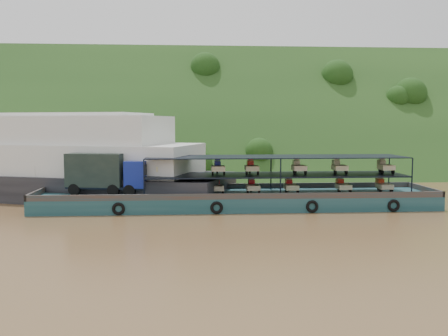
{
  "coord_description": "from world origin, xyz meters",
  "views": [
    {
      "loc": [
        -5.33,
        -44.51,
        7.5
      ],
      "look_at": [
        -2.0,
        3.0,
        3.2
      ],
      "focal_mm": 40.0,
      "sensor_mm": 36.0,
      "label": 1
    }
  ],
  "objects": [
    {
      "name": "hillside",
      "position": [
        0.0,
        36.0,
        0.0
      ],
      "size": [
        140.0,
        39.6,
        39.6
      ],
      "primitive_type": "cube",
      "rotation": [
        0.79,
        0.0,
        0.0
      ],
      "color": "#193312",
      "rests_on": "ground"
    },
    {
      "name": "cargo_barge",
      "position": [
        -2.3,
        -0.38,
        1.21
      ],
      "size": [
        35.0,
        7.18,
        4.85
      ],
      "color": "#123A3F",
      "rests_on": "ground"
    },
    {
      "name": "passenger_ferry",
      "position": [
        -22.02,
        8.14,
        3.68
      ],
      "size": [
        43.06,
        23.35,
        8.49
      ],
      "rotation": [
        0.0,
        0.0,
        -0.33
      ],
      "color": "black",
      "rests_on": "ground"
    },
    {
      "name": "ground",
      "position": [
        0.0,
        0.0,
        0.0
      ],
      "size": [
        160.0,
        160.0,
        0.0
      ],
      "primitive_type": "plane",
      "color": "brown",
      "rests_on": "ground"
    }
  ]
}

